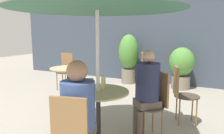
{
  "coord_description": "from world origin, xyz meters",
  "views": [
    {
      "loc": [
        1.59,
        -2.1,
        1.49
      ],
      "look_at": [
        0.23,
        0.64,
        1.0
      ],
      "focal_mm": 35.0,
      "sensor_mm": 36.0,
      "label": 1
    }
  ],
  "objects_px": {
    "cafe_table_far": "(68,77)",
    "seated_person_0": "(79,110)",
    "seated_person_1": "(147,87)",
    "potted_plant_0": "(129,56)",
    "bistro_chair_2": "(145,66)",
    "bistro_chair_4": "(181,90)",
    "bistro_chair_0": "(73,134)",
    "potted_plant_1": "(181,66)",
    "cafe_table_near": "(98,105)",
    "beer_glass_0": "(91,86)",
    "beer_glass_1": "(103,82)",
    "bistro_chair_3": "(66,68)",
    "bistro_chair_1": "(156,99)"
  },
  "relations": [
    {
      "from": "bistro_chair_4",
      "to": "potted_plant_0",
      "type": "height_order",
      "value": "potted_plant_0"
    },
    {
      "from": "beer_glass_0",
      "to": "cafe_table_near",
      "type": "bearing_deg",
      "value": 87.89
    },
    {
      "from": "bistro_chair_4",
      "to": "potted_plant_1",
      "type": "distance_m",
      "value": 2.32
    },
    {
      "from": "seated_person_1",
      "to": "beer_glass_1",
      "type": "bearing_deg",
      "value": -101.09
    },
    {
      "from": "seated_person_0",
      "to": "potted_plant_1",
      "type": "bearing_deg",
      "value": -108.16
    },
    {
      "from": "cafe_table_near",
      "to": "potted_plant_0",
      "type": "xyz_separation_m",
      "value": [
        -1.01,
        3.52,
        0.23
      ]
    },
    {
      "from": "bistro_chair_4",
      "to": "potted_plant_1",
      "type": "relative_size",
      "value": 0.86
    },
    {
      "from": "bistro_chair_2",
      "to": "bistro_chair_3",
      "type": "height_order",
      "value": "same"
    },
    {
      "from": "bistro_chair_1",
      "to": "beer_glass_1",
      "type": "relative_size",
      "value": 5.71
    },
    {
      "from": "bistro_chair_2",
      "to": "potted_plant_0",
      "type": "relative_size",
      "value": 0.66
    },
    {
      "from": "cafe_table_far",
      "to": "potted_plant_1",
      "type": "relative_size",
      "value": 0.69
    },
    {
      "from": "bistro_chair_4",
      "to": "beer_glass_0",
      "type": "xyz_separation_m",
      "value": [
        -0.84,
        -1.39,
        0.28
      ]
    },
    {
      "from": "bistro_chair_0",
      "to": "bistro_chair_2",
      "type": "xyz_separation_m",
      "value": [
        -0.68,
        4.23,
        0.0
      ]
    },
    {
      "from": "bistro_chair_1",
      "to": "seated_person_1",
      "type": "bearing_deg",
      "value": -90.0
    },
    {
      "from": "cafe_table_far",
      "to": "bistro_chair_1",
      "type": "xyz_separation_m",
      "value": [
        2.07,
        -0.71,
        0.01
      ]
    },
    {
      "from": "cafe_table_far",
      "to": "beer_glass_1",
      "type": "relative_size",
      "value": 4.56
    },
    {
      "from": "cafe_table_near",
      "to": "potted_plant_0",
      "type": "relative_size",
      "value": 0.56
    },
    {
      "from": "beer_glass_1",
      "to": "potted_plant_0",
      "type": "xyz_separation_m",
      "value": [
        -1.0,
        3.37,
        -0.03
      ]
    },
    {
      "from": "bistro_chair_1",
      "to": "bistro_chair_4",
      "type": "distance_m",
      "value": 0.71
    },
    {
      "from": "seated_person_1",
      "to": "cafe_table_far",
      "type": "bearing_deg",
      "value": -156.47
    },
    {
      "from": "seated_person_0",
      "to": "potted_plant_0",
      "type": "height_order",
      "value": "potted_plant_0"
    },
    {
      "from": "bistro_chair_0",
      "to": "cafe_table_far",
      "type": "bearing_deg",
      "value": -65.38
    },
    {
      "from": "bistro_chair_3",
      "to": "seated_person_1",
      "type": "xyz_separation_m",
      "value": [
        2.73,
        -1.71,
        0.18
      ]
    },
    {
      "from": "bistro_chair_2",
      "to": "bistro_chair_3",
      "type": "xyz_separation_m",
      "value": [
        -1.76,
        -1.24,
        0.0
      ]
    },
    {
      "from": "beer_glass_0",
      "to": "bistro_chair_3",
      "type": "bearing_deg",
      "value": 133.75
    },
    {
      "from": "bistro_chair_0",
      "to": "potted_plant_1",
      "type": "relative_size",
      "value": 0.86
    },
    {
      "from": "bistro_chair_0",
      "to": "bistro_chair_2",
      "type": "bearing_deg",
      "value": -94.78
    },
    {
      "from": "bistro_chair_4",
      "to": "beer_glass_0",
      "type": "relative_size",
      "value": 4.96
    },
    {
      "from": "bistro_chair_3",
      "to": "bistro_chair_4",
      "type": "relative_size",
      "value": 1.0
    },
    {
      "from": "bistro_chair_1",
      "to": "potted_plant_0",
      "type": "relative_size",
      "value": 0.66
    },
    {
      "from": "cafe_table_near",
      "to": "seated_person_0",
      "type": "xyz_separation_m",
      "value": [
        0.16,
        -0.66,
        0.17
      ]
    },
    {
      "from": "cafe_table_far",
      "to": "seated_person_0",
      "type": "bearing_deg",
      "value": -50.12
    },
    {
      "from": "bistro_chair_2",
      "to": "bistro_chair_4",
      "type": "relative_size",
      "value": 1.0
    },
    {
      "from": "bistro_chair_2",
      "to": "potted_plant_0",
      "type": "xyz_separation_m",
      "value": [
        -0.53,
        0.1,
        0.24
      ]
    },
    {
      "from": "potted_plant_0",
      "to": "beer_glass_0",
      "type": "bearing_deg",
      "value": -74.73
    },
    {
      "from": "bistro_chair_0",
      "to": "potted_plant_1",
      "type": "xyz_separation_m",
      "value": [
        0.28,
        4.34,
        0.05
      ]
    },
    {
      "from": "cafe_table_near",
      "to": "bistro_chair_2",
      "type": "distance_m",
      "value": 3.46
    },
    {
      "from": "cafe_table_far",
      "to": "bistro_chair_1",
      "type": "relative_size",
      "value": 0.8
    },
    {
      "from": "seated_person_1",
      "to": "beer_glass_1",
      "type": "height_order",
      "value": "seated_person_1"
    },
    {
      "from": "bistro_chair_0",
      "to": "bistro_chair_3",
      "type": "xyz_separation_m",
      "value": [
        -2.44,
        2.99,
        0.0
      ]
    },
    {
      "from": "bistro_chair_2",
      "to": "potted_plant_1",
      "type": "distance_m",
      "value": 0.96
    },
    {
      "from": "cafe_table_near",
      "to": "bistro_chair_0",
      "type": "bearing_deg",
      "value": -76.15
    },
    {
      "from": "bistro_chair_0",
      "to": "beer_glass_0",
      "type": "bearing_deg",
      "value": -86.51
    },
    {
      "from": "beer_glass_1",
      "to": "bistro_chair_2",
      "type": "bearing_deg",
      "value": 98.18
    },
    {
      "from": "cafe_table_near",
      "to": "seated_person_1",
      "type": "xyz_separation_m",
      "value": [
        0.49,
        0.47,
        0.18
      ]
    },
    {
      "from": "seated_person_1",
      "to": "beer_glass_1",
      "type": "xyz_separation_m",
      "value": [
        -0.5,
        -0.32,
        0.09
      ]
    },
    {
      "from": "cafe_table_near",
      "to": "cafe_table_far",
      "type": "distance_m",
      "value": 1.95
    },
    {
      "from": "potted_plant_1",
      "to": "beer_glass_0",
      "type": "bearing_deg",
      "value": -97.5
    },
    {
      "from": "bistro_chair_2",
      "to": "potted_plant_1",
      "type": "bearing_deg",
      "value": -101.69
    },
    {
      "from": "bistro_chair_3",
      "to": "seated_person_0",
      "type": "xyz_separation_m",
      "value": [
        2.4,
        -2.84,
        0.17
      ]
    }
  ]
}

